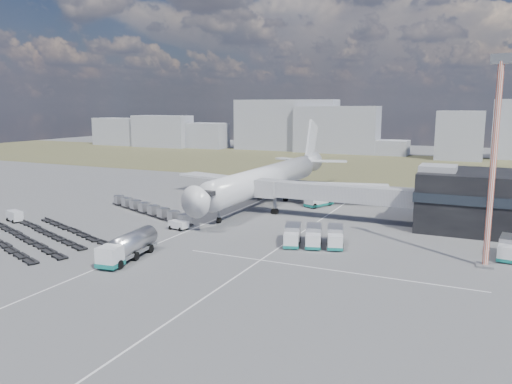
% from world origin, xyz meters
% --- Properties ---
extents(ground, '(420.00, 420.00, 0.00)m').
position_xyz_m(ground, '(0.00, 0.00, 0.00)').
color(ground, '#565659').
rests_on(ground, ground).
extents(grass_strip, '(420.00, 90.00, 0.01)m').
position_xyz_m(grass_strip, '(0.00, 110.00, 0.01)').
color(grass_strip, brown).
rests_on(grass_strip, ground).
extents(lane_markings, '(47.12, 110.00, 0.01)m').
position_xyz_m(lane_markings, '(9.77, 3.00, 0.01)').
color(lane_markings, silver).
rests_on(lane_markings, ground).
extents(terminal, '(30.40, 16.40, 11.00)m').
position_xyz_m(terminal, '(47.77, 23.96, 5.25)').
color(terminal, black).
rests_on(terminal, ground).
extents(jet_bridge, '(30.30, 3.80, 7.05)m').
position_xyz_m(jet_bridge, '(15.90, 20.42, 5.05)').
color(jet_bridge, '#939399').
rests_on(jet_bridge, ground).
extents(airliner, '(51.59, 64.53, 17.62)m').
position_xyz_m(airliner, '(0.00, 32.38, 5.29)').
color(airliner, silver).
rests_on(airliner, ground).
extents(skyline, '(311.88, 24.83, 23.90)m').
position_xyz_m(skyline, '(12.55, 151.42, 10.32)').
color(skyline, '#989AA6').
rests_on(skyline, ground).
extents(fuel_tanker, '(4.11, 11.62, 3.68)m').
position_xyz_m(fuel_tanker, '(-0.88, -15.32, 1.84)').
color(fuel_tanker, silver).
rests_on(fuel_tanker, ground).
extents(pushback_tug, '(3.54, 2.34, 1.48)m').
position_xyz_m(pushback_tug, '(-4.00, 1.85, 0.74)').
color(pushback_tug, silver).
rests_on(pushback_tug, ground).
extents(utility_van, '(4.09, 2.80, 2.04)m').
position_xyz_m(utility_van, '(-34.61, -5.88, 1.02)').
color(utility_van, silver).
rests_on(utility_van, ground).
extents(catering_truck, '(5.15, 7.16, 3.04)m').
position_xyz_m(catering_truck, '(11.77, 31.43, 1.56)').
color(catering_truck, silver).
rests_on(catering_truck, ground).
extents(service_trucks_near, '(10.31, 8.86, 2.68)m').
position_xyz_m(service_trucks_near, '(20.27, 2.24, 1.45)').
color(service_trucks_near, silver).
rests_on(service_trucks_near, ground).
extents(uld_row, '(26.34, 12.70, 1.89)m').
position_xyz_m(uld_row, '(-15.99, 9.53, 1.13)').
color(uld_row, black).
rests_on(uld_row, ground).
extents(baggage_dollies, '(30.14, 21.94, 0.66)m').
position_xyz_m(baggage_dollies, '(-21.75, -12.48, 0.33)').
color(baggage_dollies, black).
rests_on(baggage_dollies, ground).
extents(floodlight_mast, '(2.62, 2.12, 27.46)m').
position_xyz_m(floodlight_mast, '(44.23, 1.97, 13.76)').
color(floodlight_mast, '#CB4020').
rests_on(floodlight_mast, ground).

